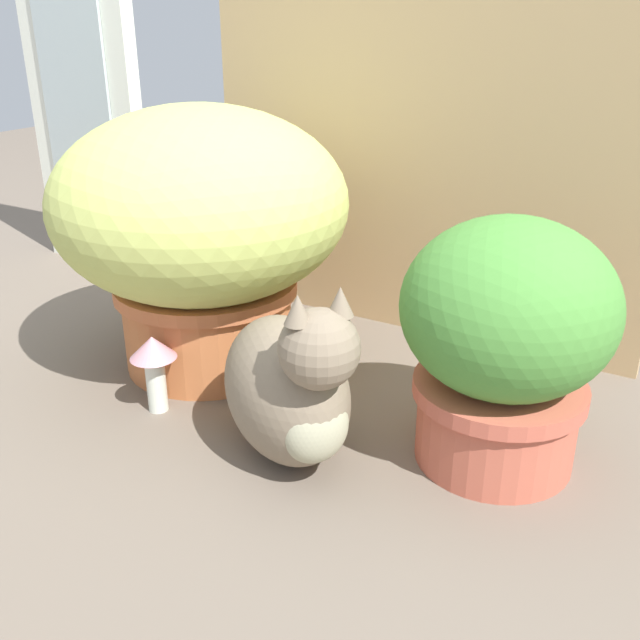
{
  "coord_description": "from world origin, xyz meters",
  "views": [
    {
      "loc": [
        0.57,
        -0.84,
        0.63
      ],
      "look_at": [
        0.05,
        0.06,
        0.18
      ],
      "focal_mm": 40.4,
      "sensor_mm": 36.0,
      "label": 1
    }
  ],
  "objects_px": {
    "mushroom_ornament_pink": "(154,359)",
    "grass_planter": "(202,224)",
    "cat": "(291,387)",
    "leafy_planter": "(505,338)"
  },
  "relations": [
    {
      "from": "grass_planter",
      "to": "cat",
      "type": "distance_m",
      "value": 0.4
    },
    {
      "from": "grass_planter",
      "to": "cat",
      "type": "xyz_separation_m",
      "value": [
        0.31,
        -0.2,
        -0.15
      ]
    },
    {
      "from": "leafy_planter",
      "to": "cat",
      "type": "distance_m",
      "value": 0.32
    },
    {
      "from": "grass_planter",
      "to": "mushroom_ornament_pink",
      "type": "xyz_separation_m",
      "value": [
        0.04,
        -0.19,
        -0.18
      ]
    },
    {
      "from": "mushroom_ornament_pink",
      "to": "grass_planter",
      "type": "bearing_deg",
      "value": 101.13
    },
    {
      "from": "leafy_planter",
      "to": "cat",
      "type": "height_order",
      "value": "leafy_planter"
    },
    {
      "from": "cat",
      "to": "leafy_planter",
      "type": "bearing_deg",
      "value": 30.38
    },
    {
      "from": "leafy_planter",
      "to": "cat",
      "type": "xyz_separation_m",
      "value": [
        -0.26,
        -0.15,
        -0.08
      ]
    },
    {
      "from": "grass_planter",
      "to": "mushroom_ornament_pink",
      "type": "relative_size",
      "value": 3.85
    },
    {
      "from": "grass_planter",
      "to": "cat",
      "type": "height_order",
      "value": "grass_planter"
    }
  ]
}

